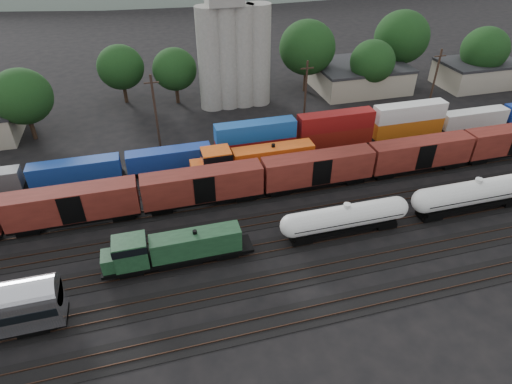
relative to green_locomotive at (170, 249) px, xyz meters
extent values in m
plane|color=black|center=(13.09, 5.00, -2.41)|extent=(600.00, 600.00, 0.00)
cube|color=black|center=(13.09, -10.00, -2.37)|extent=(180.00, 3.20, 0.08)
cube|color=#382319|center=(13.09, -10.72, -2.29)|extent=(180.00, 0.08, 0.16)
cube|color=#382319|center=(13.09, -9.28, -2.29)|extent=(180.00, 0.08, 0.16)
cube|color=black|center=(13.09, -5.00, -2.37)|extent=(180.00, 3.20, 0.08)
cube|color=#382319|center=(13.09, -5.72, -2.29)|extent=(180.00, 0.08, 0.16)
cube|color=#382319|center=(13.09, -4.28, -2.29)|extent=(180.00, 0.08, 0.16)
cube|color=black|center=(13.09, 0.00, -2.37)|extent=(180.00, 3.20, 0.08)
cube|color=#382319|center=(13.09, -0.72, -2.29)|extent=(180.00, 0.08, 0.16)
cube|color=#382319|center=(13.09, 0.72, -2.29)|extent=(180.00, 0.08, 0.16)
cube|color=black|center=(13.09, 5.00, -2.37)|extent=(180.00, 3.20, 0.08)
cube|color=#382319|center=(13.09, 4.28, -2.29)|extent=(180.00, 0.08, 0.16)
cube|color=#382319|center=(13.09, 5.72, -2.29)|extent=(180.00, 0.08, 0.16)
cube|color=black|center=(13.09, 10.00, -2.37)|extent=(180.00, 3.20, 0.08)
cube|color=#382319|center=(13.09, 9.28, -2.29)|extent=(180.00, 0.08, 0.16)
cube|color=#382319|center=(13.09, 10.72, -2.29)|extent=(180.00, 0.08, 0.16)
cube|color=black|center=(13.09, 15.00, -2.37)|extent=(180.00, 3.20, 0.08)
cube|color=#382319|center=(13.09, 14.28, -2.29)|extent=(180.00, 0.08, 0.16)
cube|color=#382319|center=(13.09, 15.72, -2.29)|extent=(180.00, 0.08, 0.16)
cube|color=black|center=(13.09, 20.00, -2.37)|extent=(180.00, 3.20, 0.08)
cube|color=#382319|center=(13.09, 19.28, -2.29)|extent=(180.00, 0.08, 0.16)
cube|color=#382319|center=(13.09, 20.72, -2.29)|extent=(180.00, 0.08, 0.16)
cube|color=black|center=(0.87, 0.00, -1.18)|extent=(15.87, 2.71, 0.37)
cube|color=black|center=(0.87, 0.00, -1.60)|extent=(4.67, 2.05, 0.75)
cube|color=#1A3E23|center=(2.78, 0.00, 0.26)|extent=(9.52, 2.24, 2.52)
cube|color=#1A3E23|center=(-3.89, 0.00, 0.54)|extent=(3.36, 2.71, 3.08)
cube|color=black|center=(-3.89, 0.00, 1.52)|extent=(3.45, 2.80, 0.84)
cube|color=#1A3E23|center=(-6.11, 0.00, -0.16)|extent=(1.49, 2.24, 1.68)
cylinder|color=black|center=(2.78, 0.00, 1.66)|extent=(0.47, 0.47, 0.47)
cube|color=black|center=(-4.21, 0.00, -1.79)|extent=(2.43, 1.87, 0.65)
cube|color=black|center=(5.95, 0.00, -1.79)|extent=(2.43, 1.87, 0.65)
cylinder|color=silver|center=(20.01, 0.00, 0.24)|extent=(13.04, 2.69, 2.69)
sphere|color=silver|center=(13.49, 0.00, 0.24)|extent=(2.69, 2.69, 2.69)
sphere|color=silver|center=(26.53, 0.00, 0.24)|extent=(2.69, 2.69, 2.69)
cylinder|color=silver|center=(20.01, 0.00, 1.77)|extent=(0.83, 0.83, 0.46)
cube|color=black|center=(20.01, 0.00, 0.24)|extent=(13.34, 2.82, 0.07)
cube|color=black|center=(20.01, 0.00, -1.24)|extent=(12.60, 2.04, 0.46)
cube|color=black|center=(14.67, 0.00, -1.79)|extent=(2.41, 1.85, 0.65)
cube|color=black|center=(25.34, 0.00, -1.79)|extent=(2.41, 1.85, 0.65)
cylinder|color=silver|center=(37.35, 0.00, 0.49)|extent=(14.33, 2.95, 2.95)
sphere|color=silver|center=(30.18, 0.00, 0.49)|extent=(2.95, 2.95, 2.95)
cylinder|color=silver|center=(37.35, 0.00, 2.17)|extent=(0.92, 0.92, 0.51)
cube|color=black|center=(37.35, 0.00, 0.49)|extent=(14.65, 3.09, 0.08)
cube|color=black|center=(37.35, 0.00, -1.14)|extent=(13.84, 2.24, 0.51)
cube|color=black|center=(31.49, 0.00, -1.75)|extent=(2.65, 2.04, 0.71)
cube|color=black|center=(43.21, 0.00, -1.75)|extent=(2.65, 2.04, 0.71)
cube|color=black|center=(-12.92, -5.00, -1.74)|extent=(2.71, 2.09, 0.73)
cube|color=black|center=(13.66, 15.00, -1.04)|extent=(19.10, 3.08, 0.42)
cube|color=black|center=(13.66, 15.00, -1.52)|extent=(5.31, 2.33, 0.85)
cube|color=#D85212|center=(15.95, 15.00, 0.60)|extent=(11.46, 2.55, 2.87)
cube|color=#D85212|center=(7.93, 15.00, 0.92)|extent=(3.82, 3.08, 3.50)
cube|color=black|center=(7.93, 15.00, 2.03)|extent=(3.93, 3.18, 0.96)
cube|color=#D85212|center=(5.25, 15.00, 0.12)|extent=(1.70, 2.55, 1.91)
cylinder|color=black|center=(15.95, 15.00, 2.19)|extent=(0.53, 0.53, 0.53)
cube|color=black|center=(7.55, 15.00, -1.73)|extent=(2.76, 2.12, 0.74)
cube|color=black|center=(19.77, 15.00, -1.73)|extent=(2.76, 2.12, 0.74)
cube|color=black|center=(-10.18, 10.00, -1.21)|extent=(15.00, 2.60, 0.40)
cube|color=#5B1C16|center=(-10.18, 10.00, 0.89)|extent=(15.00, 2.90, 3.80)
cube|color=black|center=(5.22, 10.00, -1.21)|extent=(15.00, 2.60, 0.40)
cube|color=#5B1C16|center=(5.22, 10.00, 0.89)|extent=(15.00, 2.90, 3.80)
cube|color=black|center=(20.62, 10.00, -1.21)|extent=(15.00, 2.60, 0.40)
cube|color=#5B1C16|center=(20.62, 10.00, 0.89)|extent=(15.00, 2.90, 3.80)
cube|color=black|center=(36.02, 10.00, -1.21)|extent=(15.00, 2.60, 0.40)
cube|color=#5B1C16|center=(36.02, 10.00, 0.89)|extent=(15.00, 2.90, 3.80)
cube|color=black|center=(51.42, 10.00, -1.21)|extent=(15.00, 2.60, 0.40)
cube|color=#5B1C16|center=(51.42, 10.00, 0.89)|extent=(15.00, 2.90, 3.80)
cube|color=black|center=(13.09, 20.00, -1.91)|extent=(160.00, 2.60, 0.60)
cube|color=navy|center=(-10.84, 20.00, -0.31)|extent=(12.00, 2.40, 2.60)
cube|color=navy|center=(1.96, 20.00, -0.31)|extent=(12.00, 2.40, 2.60)
cube|color=maroon|center=(14.76, 20.00, -0.31)|extent=(12.00, 2.40, 2.60)
cube|color=#154995|center=(14.76, 20.00, 2.29)|extent=(12.00, 2.40, 2.60)
cube|color=maroon|center=(27.56, 20.00, -0.31)|extent=(12.00, 2.40, 2.60)
cube|color=maroon|center=(27.56, 20.00, 2.29)|extent=(12.00, 2.40, 2.60)
cube|color=#BE5C13|center=(40.36, 20.00, -0.31)|extent=(12.00, 2.40, 2.60)
cube|color=silver|center=(40.36, 20.00, 2.29)|extent=(12.00, 2.40, 2.60)
cube|color=silver|center=(53.16, 20.00, -0.31)|extent=(12.00, 2.40, 2.60)
cylinder|color=gray|center=(12.09, 41.00, 6.59)|extent=(4.40, 4.40, 18.00)
cylinder|color=gray|center=(15.09, 41.00, 6.59)|extent=(4.40, 4.40, 18.00)
cylinder|color=gray|center=(18.09, 41.00, 6.59)|extent=(4.40, 4.40, 18.00)
cylinder|color=gray|center=(21.09, 41.00, 6.59)|extent=(4.40, 4.40, 18.00)
cube|color=#9E937F|center=(43.09, 43.00, -0.11)|extent=(18.00, 14.00, 4.60)
cube|color=#232326|center=(43.09, 43.00, 2.44)|extent=(18.36, 14.28, 0.50)
cube|color=#9E937F|center=(68.09, 38.00, -0.11)|extent=(16.00, 10.00, 4.60)
cube|color=#232326|center=(68.09, 38.00, 2.44)|extent=(16.32, 10.20, 0.50)
cylinder|color=black|center=(-18.55, 35.98, -0.73)|extent=(0.70, 0.70, 3.36)
ellipsoid|color=#163814|center=(-18.55, 35.98, 4.91)|extent=(9.11, 9.11, 8.64)
cylinder|color=black|center=(-3.66, 47.90, -0.83)|extent=(0.70, 0.70, 3.16)
ellipsoid|color=#163814|center=(-3.66, 47.90, 4.47)|extent=(8.58, 8.58, 8.13)
cylinder|color=black|center=(5.98, 45.00, -0.90)|extent=(0.70, 0.70, 3.02)
ellipsoid|color=#163814|center=(5.98, 45.00, 4.16)|extent=(8.19, 8.19, 7.76)
cylinder|color=black|center=(19.15, 46.90, -1.18)|extent=(0.70, 0.70, 2.45)
ellipsoid|color=#163814|center=(19.15, 46.90, 2.93)|extent=(6.66, 6.66, 6.31)
cylinder|color=black|center=(31.90, 44.34, -0.39)|extent=(0.70, 0.70, 4.04)
ellipsoid|color=#163814|center=(31.90, 44.34, 6.39)|extent=(10.97, 10.97, 10.39)
cylinder|color=black|center=(43.18, 38.49, -0.83)|extent=(0.70, 0.70, 3.16)
ellipsoid|color=#163814|center=(43.18, 38.49, 4.48)|extent=(8.58, 8.58, 8.13)
cylinder|color=black|center=(53.27, 45.48, -0.34)|extent=(0.70, 0.70, 4.15)
ellipsoid|color=#163814|center=(53.27, 45.48, 6.63)|extent=(11.26, 11.26, 10.67)
cylinder|color=black|center=(68.00, 37.84, -0.69)|extent=(0.70, 0.70, 3.44)
ellipsoid|color=#163814|center=(68.00, 37.84, 5.09)|extent=(9.35, 9.35, 8.86)
cylinder|color=black|center=(1.09, 27.00, 3.59)|extent=(0.36, 0.36, 12.00)
cube|color=black|center=(1.09, 27.00, 8.39)|extent=(2.20, 0.18, 0.18)
cylinder|color=black|center=(25.09, 27.00, 3.59)|extent=(0.36, 0.36, 12.00)
cube|color=black|center=(25.09, 27.00, 8.39)|extent=(2.20, 0.18, 0.18)
cylinder|color=black|center=(49.09, 27.00, 3.59)|extent=(0.36, 0.36, 12.00)
cube|color=black|center=(49.09, 27.00, 8.39)|extent=(2.20, 0.18, 0.18)
ellipsoid|color=#59665B|center=(53.09, 265.00, -25.16)|extent=(520.00, 286.00, 130.00)
camera|label=1|loc=(-0.14, -34.68, 30.18)|focal=30.00mm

